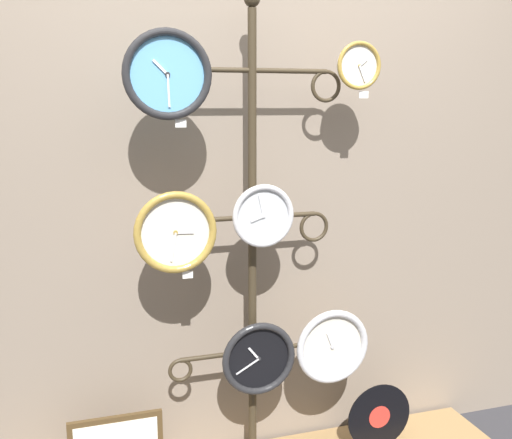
% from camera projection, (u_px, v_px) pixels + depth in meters
% --- Properties ---
extents(shop_wall, '(4.40, 0.04, 2.80)m').
position_uv_depth(shop_wall, '(241.00, 149.00, 2.51)').
color(shop_wall, gray).
rests_on(shop_wall, ground_plane).
extents(display_stand, '(0.75, 0.43, 2.00)m').
position_uv_depth(display_stand, '(252.00, 337.00, 2.51)').
color(display_stand, '#382D1E').
rests_on(display_stand, ground_plane).
extents(clock_top_left, '(0.32, 0.04, 0.32)m').
position_uv_depth(clock_top_left, '(167.00, 74.00, 2.10)').
color(clock_top_left, '#60A8DB').
extents(clock_top_right, '(0.19, 0.04, 0.19)m').
position_uv_depth(clock_top_right, '(358.00, 66.00, 2.34)').
color(clock_top_right, silver).
extents(clock_middle_left, '(0.31, 0.04, 0.31)m').
position_uv_depth(clock_middle_left, '(175.00, 232.00, 2.22)').
color(clock_middle_left, silver).
extents(clock_middle_center, '(0.25, 0.04, 0.25)m').
position_uv_depth(clock_middle_center, '(263.00, 216.00, 2.33)').
color(clock_middle_center, silver).
extents(clock_bottom_center, '(0.31, 0.04, 0.31)m').
position_uv_depth(clock_bottom_center, '(258.00, 358.00, 2.45)').
color(clock_bottom_center, black).
extents(clock_bottom_right, '(0.32, 0.04, 0.32)m').
position_uv_depth(clock_bottom_right, '(332.00, 346.00, 2.52)').
color(clock_bottom_right, silver).
extents(vinyl_record, '(0.31, 0.01, 0.31)m').
position_uv_depth(vinyl_record, '(379.00, 417.00, 2.67)').
color(vinyl_record, black).
rests_on(vinyl_record, low_shelf).
extents(price_tag_upper, '(0.04, 0.00, 0.03)m').
position_uv_depth(price_tag_upper, '(181.00, 123.00, 2.14)').
color(price_tag_upper, white).
extents(price_tag_mid, '(0.04, 0.00, 0.03)m').
position_uv_depth(price_tag_mid, '(364.00, 95.00, 2.37)').
color(price_tag_mid, white).
extents(price_tag_lower, '(0.04, 0.00, 0.03)m').
position_uv_depth(price_tag_lower, '(188.00, 275.00, 2.26)').
color(price_tag_lower, white).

